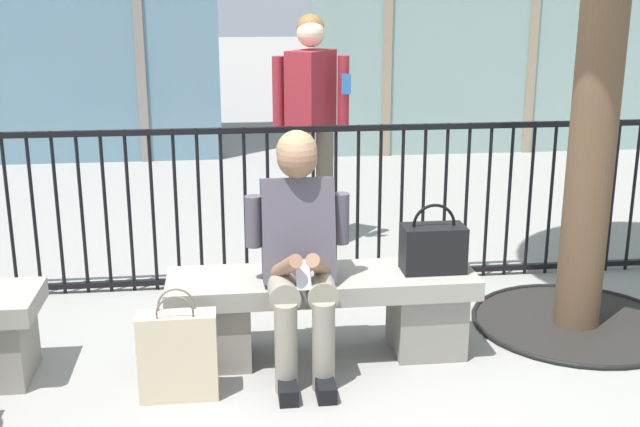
# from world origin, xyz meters

# --- Properties ---
(ground_plane) EXTENTS (60.00, 60.00, 0.00)m
(ground_plane) POSITION_xyz_m (0.00, 0.00, 0.00)
(ground_plane) COLOR gray
(stone_bench) EXTENTS (1.60, 0.44, 0.45)m
(stone_bench) POSITION_xyz_m (0.00, 0.00, 0.27)
(stone_bench) COLOR gray
(stone_bench) RESTS_ON ground
(seated_person_with_phone) EXTENTS (0.52, 0.66, 1.21)m
(seated_person_with_phone) POSITION_xyz_m (-0.13, -0.13, 0.65)
(seated_person_with_phone) COLOR gray
(seated_person_with_phone) RESTS_ON ground
(handbag_on_bench) EXTENTS (0.33, 0.18, 0.36)m
(handbag_on_bench) POSITION_xyz_m (0.58, -0.01, 0.58)
(handbag_on_bench) COLOR black
(handbag_on_bench) RESTS_ON stone_bench
(shopping_bag) EXTENTS (0.37, 0.14, 0.53)m
(shopping_bag) POSITION_xyz_m (-0.73, -0.38, 0.22)
(shopping_bag) COLOR beige
(shopping_bag) RESTS_ON ground
(bystander_at_railing) EXTENTS (0.55, 0.44, 1.71)m
(bystander_at_railing) POSITION_xyz_m (0.14, 1.84, 1.00)
(bystander_at_railing) COLOR #6B6051
(bystander_at_railing) RESTS_ON ground
(plaza_railing) EXTENTS (9.47, 0.04, 1.05)m
(plaza_railing) POSITION_xyz_m (0.00, 1.07, 0.53)
(plaza_railing) COLOR black
(plaza_railing) RESTS_ON ground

